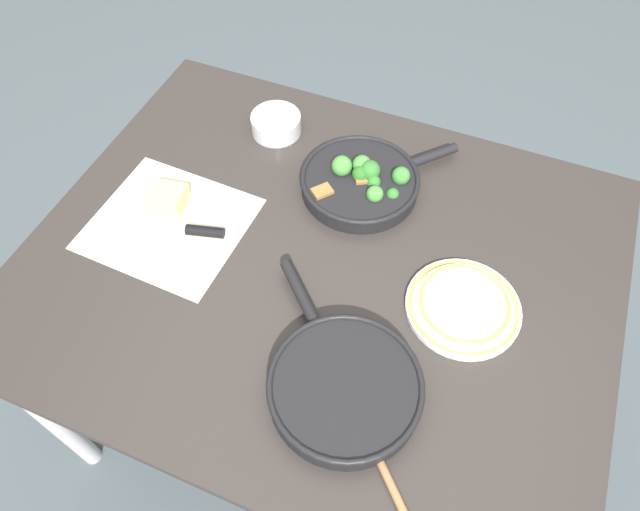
{
  "coord_description": "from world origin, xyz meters",
  "views": [
    {
      "loc": [
        0.26,
        -0.64,
        1.76
      ],
      "look_at": [
        0.0,
        0.0,
        0.78
      ],
      "focal_mm": 32.0,
      "sensor_mm": 36.0,
      "label": 1
    }
  ],
  "objects_px": {
    "skillet_broccoli": "(362,181)",
    "wooden_spoon": "(384,471)",
    "dinner_plate_stack": "(464,305)",
    "prep_bowl_steel": "(276,124)",
    "skillet_eggs": "(344,386)",
    "grater_knife": "(182,230)",
    "cheese_block": "(167,198)"
  },
  "relations": [
    {
      "from": "prep_bowl_steel",
      "to": "wooden_spoon",
      "type": "bearing_deg",
      "value": -53.0
    },
    {
      "from": "wooden_spoon",
      "to": "prep_bowl_steel",
      "type": "xyz_separation_m",
      "value": [
        -0.52,
        0.69,
        0.02
      ]
    },
    {
      "from": "grater_knife",
      "to": "dinner_plate_stack",
      "type": "relative_size",
      "value": 1.16
    },
    {
      "from": "prep_bowl_steel",
      "to": "skillet_eggs",
      "type": "bearing_deg",
      "value": -55.13
    },
    {
      "from": "grater_knife",
      "to": "prep_bowl_steel",
      "type": "relative_size",
      "value": 2.15
    },
    {
      "from": "skillet_broccoli",
      "to": "grater_knife",
      "type": "height_order",
      "value": "skillet_broccoli"
    },
    {
      "from": "skillet_broccoli",
      "to": "dinner_plate_stack",
      "type": "bearing_deg",
      "value": -84.25
    },
    {
      "from": "grater_knife",
      "to": "prep_bowl_steel",
      "type": "height_order",
      "value": "prep_bowl_steel"
    },
    {
      "from": "skillet_broccoli",
      "to": "cheese_block",
      "type": "bearing_deg",
      "value": 161.37
    },
    {
      "from": "wooden_spoon",
      "to": "prep_bowl_steel",
      "type": "bearing_deg",
      "value": -8.11
    },
    {
      "from": "skillet_broccoli",
      "to": "prep_bowl_steel",
      "type": "relative_size",
      "value": 2.7
    },
    {
      "from": "skillet_eggs",
      "to": "dinner_plate_stack",
      "type": "xyz_separation_m",
      "value": [
        0.16,
        0.26,
        -0.01
      ]
    },
    {
      "from": "skillet_broccoli",
      "to": "dinner_plate_stack",
      "type": "xyz_separation_m",
      "value": [
        0.3,
        -0.23,
        -0.01
      ]
    },
    {
      "from": "skillet_broccoli",
      "to": "skillet_eggs",
      "type": "relative_size",
      "value": 0.93
    },
    {
      "from": "grater_knife",
      "to": "wooden_spoon",
      "type": "bearing_deg",
      "value": 136.53
    },
    {
      "from": "skillet_eggs",
      "to": "dinner_plate_stack",
      "type": "height_order",
      "value": "skillet_eggs"
    },
    {
      "from": "cheese_block",
      "to": "prep_bowl_steel",
      "type": "xyz_separation_m",
      "value": [
        0.13,
        0.32,
        0.0
      ]
    },
    {
      "from": "skillet_eggs",
      "to": "cheese_block",
      "type": "xyz_separation_m",
      "value": [
        -0.53,
        0.27,
        -0.0
      ]
    },
    {
      "from": "skillet_broccoli",
      "to": "cheese_block",
      "type": "distance_m",
      "value": 0.45
    },
    {
      "from": "skillet_eggs",
      "to": "prep_bowl_steel",
      "type": "height_order",
      "value": "same"
    },
    {
      "from": "grater_knife",
      "to": "prep_bowl_steel",
      "type": "xyz_separation_m",
      "value": [
        0.06,
        0.37,
        0.02
      ]
    },
    {
      "from": "skillet_eggs",
      "to": "wooden_spoon",
      "type": "relative_size",
      "value": 1.2
    },
    {
      "from": "wooden_spoon",
      "to": "prep_bowl_steel",
      "type": "height_order",
      "value": "prep_bowl_steel"
    },
    {
      "from": "dinner_plate_stack",
      "to": "prep_bowl_steel",
      "type": "xyz_separation_m",
      "value": [
        -0.57,
        0.33,
        0.01
      ]
    },
    {
      "from": "skillet_broccoli",
      "to": "prep_bowl_steel",
      "type": "bearing_deg",
      "value": 111.7
    },
    {
      "from": "wooden_spoon",
      "to": "cheese_block",
      "type": "relative_size",
      "value": 3.41
    },
    {
      "from": "skillet_broccoli",
      "to": "wooden_spoon",
      "type": "bearing_deg",
      "value": -113.83
    },
    {
      "from": "wooden_spoon",
      "to": "dinner_plate_stack",
      "type": "bearing_deg",
      "value": -52.05
    },
    {
      "from": "skillet_eggs",
      "to": "prep_bowl_steel",
      "type": "bearing_deg",
      "value": -11.3
    },
    {
      "from": "prep_bowl_steel",
      "to": "dinner_plate_stack",
      "type": "bearing_deg",
      "value": -30.08
    },
    {
      "from": "skillet_eggs",
      "to": "wooden_spoon",
      "type": "height_order",
      "value": "skillet_eggs"
    },
    {
      "from": "dinner_plate_stack",
      "to": "prep_bowl_steel",
      "type": "relative_size",
      "value": 1.86
    }
  ]
}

